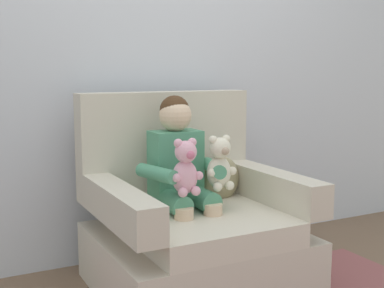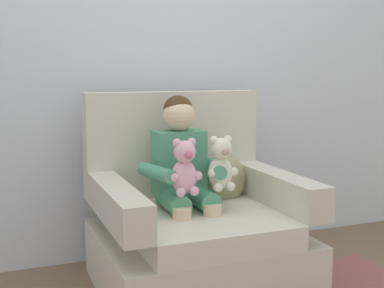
{
  "view_description": "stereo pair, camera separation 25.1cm",
  "coord_description": "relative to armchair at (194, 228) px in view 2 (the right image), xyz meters",
  "views": [
    {
      "loc": [
        -1.19,
        -2.26,
        1.13
      ],
      "look_at": [
        -0.05,
        -0.05,
        0.77
      ],
      "focal_mm": 47.93,
      "sensor_mm": 36.0,
      "label": 1
    },
    {
      "loc": [
        -0.96,
        -2.36,
        1.13
      ],
      "look_at": [
        -0.05,
        -0.05,
        0.77
      ],
      "focal_mm": 47.93,
      "sensor_mm": 36.0,
      "label": 2
    }
  ],
  "objects": [
    {
      "name": "ground_plane",
      "position": [
        0.0,
        -0.05,
        -0.31
      ],
      "size": [
        8.0,
        8.0,
        0.0
      ],
      "primitive_type": "plane",
      "color": "brown"
    },
    {
      "name": "back_wall",
      "position": [
        0.0,
        0.59,
        0.99
      ],
      "size": [
        6.0,
        0.1,
        2.6
      ],
      "primitive_type": "cube",
      "color": "silver",
      "rests_on": "ground"
    },
    {
      "name": "armchair",
      "position": [
        0.0,
        0.0,
        0.0
      ],
      "size": [
        1.01,
        0.91,
        1.01
      ],
      "color": "beige",
      "rests_on": "ground"
    },
    {
      "name": "seated_child",
      "position": [
        -0.05,
        0.02,
        0.32
      ],
      "size": [
        0.45,
        0.39,
        0.82
      ],
      "rotation": [
        0.0,
        0.0,
        0.04
      ],
      "color": "#4C9370",
      "rests_on": "armchair"
    },
    {
      "name": "plush_cream",
      "position": [
        0.1,
        -0.11,
        0.35
      ],
      "size": [
        0.16,
        0.13,
        0.28
      ],
      "rotation": [
        0.0,
        0.0,
        -0.06
      ],
      "color": "silver",
      "rests_on": "armchair"
    },
    {
      "name": "plush_pink",
      "position": [
        -0.1,
        -0.14,
        0.35
      ],
      "size": [
        0.16,
        0.13,
        0.28
      ],
      "rotation": [
        0.0,
        0.0,
        -0.1
      ],
      "color": "#EAA8BC",
      "rests_on": "armchair"
    },
    {
      "name": "throw_pillow",
      "position": [
        0.24,
        0.12,
        0.21
      ],
      "size": [
        0.28,
        0.18,
        0.26
      ],
      "primitive_type": "ellipsoid",
      "rotation": [
        0.0,
        0.0,
        0.23
      ],
      "color": "#998C66",
      "rests_on": "armchair"
    }
  ]
}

